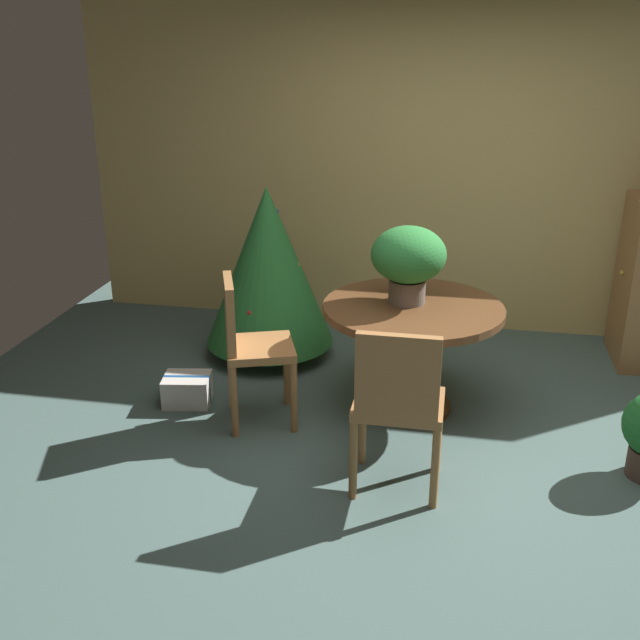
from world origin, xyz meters
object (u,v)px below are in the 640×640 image
round_dining_table (412,334)px  wooden_chair_near (398,400)px  holiday_tree (268,266)px  flower_vase (408,258)px  wooden_chair_left (249,342)px  gift_box_cream (187,390)px

round_dining_table → wooden_chair_near: bearing=-90.0°
wooden_chair_near → holiday_tree: size_ratio=0.73×
flower_vase → holiday_tree: holiday_tree is taller
holiday_tree → wooden_chair_left: bearing=-82.2°
flower_vase → gift_box_cream: bearing=-169.7°
flower_vase → wooden_chair_near: (0.05, -1.01, -0.46)m
wooden_chair_near → holiday_tree: (-1.11, 1.64, 0.16)m
round_dining_table → flower_vase: 0.49m
flower_vase → gift_box_cream: flower_vase is taller
wooden_chair_near → gift_box_cream: size_ratio=2.80×
wooden_chair_near → wooden_chair_left: 1.15m
flower_vase → wooden_chair_near: size_ratio=0.51×
round_dining_table → holiday_tree: size_ratio=0.88×
gift_box_cream → round_dining_table: bearing=8.1°
wooden_chair_left → round_dining_table: bearing=20.0°
flower_vase → gift_box_cream: size_ratio=1.44×
flower_vase → wooden_chair_near: 1.11m
flower_vase → wooden_chair_left: size_ratio=0.52×
flower_vase → holiday_tree: bearing=149.4°
gift_box_cream → wooden_chair_near: bearing=-27.5°
flower_vase → holiday_tree: (-1.06, 0.63, -0.31)m
holiday_tree → gift_box_cream: (-0.34, -0.88, -0.61)m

